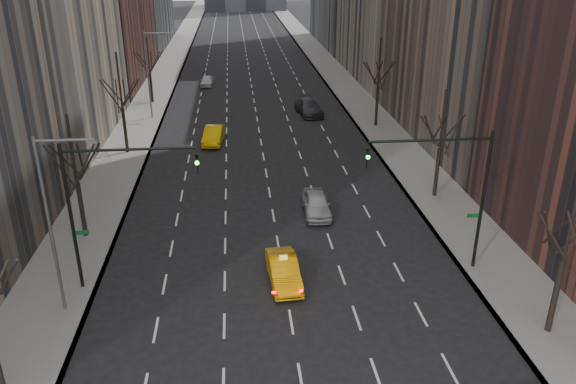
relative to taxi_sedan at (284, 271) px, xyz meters
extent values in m
cube|color=slate|center=(-12.20, 58.41, -0.64)|extent=(4.50, 320.00, 0.15)
cube|color=slate|center=(12.30, 58.41, -0.64)|extent=(4.50, 320.00, 0.15)
cylinder|color=black|center=(-11.15, -7.30, 4.44)|extent=(1.74, 0.72, 2.52)
cylinder|color=black|center=(-11.95, 6.41, 1.22)|extent=(0.28, 0.28, 3.57)
cylinder|color=black|center=(-11.95, 6.41, 5.13)|extent=(0.16, 0.16, 4.25)
cylinder|color=black|center=(-11.81, 7.26, 4.23)|extent=(0.42, 1.80, 2.52)
cylinder|color=black|center=(-11.15, 6.70, 4.23)|extent=(1.74, 0.72, 2.52)
cylinder|color=black|center=(-11.30, 5.86, 4.23)|extent=(1.46, 1.25, 2.52)
cylinder|color=black|center=(-12.10, 5.56, 4.23)|extent=(0.42, 1.80, 2.52)
cylinder|color=black|center=(-12.76, 6.11, 4.23)|extent=(1.74, 0.72, 2.52)
cylinder|color=black|center=(-12.61, 6.96, 4.23)|extent=(1.46, 1.25, 2.52)
cylinder|color=black|center=(-11.95, 22.41, 1.43)|extent=(0.28, 0.28, 3.99)
cylinder|color=black|center=(-11.95, 22.41, 5.80)|extent=(0.16, 0.16, 4.75)
cylinder|color=black|center=(-11.81, 23.26, 4.65)|extent=(0.42, 1.80, 2.52)
cylinder|color=black|center=(-11.15, 22.70, 4.65)|extent=(1.74, 0.72, 2.52)
cylinder|color=black|center=(-11.30, 21.86, 4.65)|extent=(1.46, 1.25, 2.52)
cylinder|color=black|center=(-12.10, 21.56, 4.65)|extent=(0.42, 1.80, 2.52)
cylinder|color=black|center=(-12.76, 22.11, 4.65)|extent=(1.74, 0.72, 2.52)
cylinder|color=black|center=(-12.61, 22.96, 4.65)|extent=(1.46, 1.25, 2.52)
cylinder|color=black|center=(-11.95, 40.41, 1.12)|extent=(0.28, 0.28, 3.36)
cylinder|color=black|center=(-11.95, 40.41, 4.80)|extent=(0.16, 0.16, 4.00)
cylinder|color=black|center=(-11.81, 41.26, 4.02)|extent=(0.42, 1.80, 2.52)
cylinder|color=black|center=(-11.15, 40.70, 4.02)|extent=(1.74, 0.72, 2.52)
cylinder|color=black|center=(-11.30, 39.86, 4.02)|extent=(1.46, 1.25, 2.52)
cylinder|color=black|center=(-12.10, 39.56, 4.02)|extent=(0.42, 1.80, 2.52)
cylinder|color=black|center=(-12.76, 40.11, 4.02)|extent=(1.74, 0.72, 2.52)
cylinder|color=black|center=(-12.61, 40.96, 4.02)|extent=(1.46, 1.25, 2.52)
cylinder|color=black|center=(12.05, -5.59, 1.33)|extent=(0.28, 0.28, 3.78)
cylinder|color=black|center=(12.05, -5.59, 5.47)|extent=(0.16, 0.16, 4.50)
cylinder|color=black|center=(12.19, -4.74, 4.44)|extent=(0.42, 1.80, 2.52)
cylinder|color=black|center=(11.90, -6.44, 4.44)|extent=(0.42, 1.80, 2.52)
cylinder|color=black|center=(11.24, -5.89, 4.44)|extent=(1.74, 0.72, 2.52)
cylinder|color=black|center=(11.39, -5.04, 4.44)|extent=(1.46, 1.25, 2.52)
cylinder|color=black|center=(12.05, 10.41, 1.22)|extent=(0.28, 0.28, 3.57)
cylinder|color=black|center=(12.05, 10.41, 5.13)|extent=(0.16, 0.16, 4.25)
cylinder|color=black|center=(12.19, 11.26, 4.23)|extent=(0.42, 1.80, 2.52)
cylinder|color=black|center=(12.85, 10.70, 4.23)|extent=(1.74, 0.72, 2.52)
cylinder|color=black|center=(12.70, 9.86, 4.23)|extent=(1.46, 1.25, 2.52)
cylinder|color=black|center=(11.90, 9.56, 4.23)|extent=(0.42, 1.80, 2.52)
cylinder|color=black|center=(11.24, 10.11, 4.23)|extent=(1.74, 0.72, 2.52)
cylinder|color=black|center=(11.39, 10.96, 4.23)|extent=(1.46, 1.25, 2.52)
cylinder|color=black|center=(12.05, 28.41, 1.43)|extent=(0.28, 0.28, 3.99)
cylinder|color=black|center=(12.05, 28.41, 5.80)|extent=(0.16, 0.16, 4.75)
cylinder|color=black|center=(12.19, 29.26, 4.65)|extent=(0.42, 1.80, 2.52)
cylinder|color=black|center=(12.85, 28.70, 4.65)|extent=(1.74, 0.72, 2.52)
cylinder|color=black|center=(12.70, 27.86, 4.65)|extent=(1.46, 1.25, 2.52)
cylinder|color=black|center=(11.90, 27.56, 4.65)|extent=(0.42, 1.80, 2.52)
cylinder|color=black|center=(11.24, 28.11, 4.65)|extent=(1.74, 0.72, 2.52)
cylinder|color=black|center=(11.39, 28.96, 4.65)|extent=(1.46, 1.25, 2.52)
cylinder|color=black|center=(-10.75, 0.41, 3.44)|extent=(0.18, 0.18, 8.00)
cylinder|color=black|center=(-7.50, 0.41, 7.04)|extent=(6.50, 0.14, 0.14)
imported|color=black|center=(-4.25, 0.41, 6.14)|extent=(0.18, 0.22, 1.10)
sphere|color=#0CFF33|center=(-4.25, 0.23, 6.29)|extent=(0.20, 0.20, 0.20)
cube|color=#0C5926|center=(-10.35, 0.41, 2.64)|extent=(0.70, 0.04, 0.22)
cylinder|color=black|center=(10.85, 0.41, 3.44)|extent=(0.18, 0.18, 8.00)
cylinder|color=black|center=(7.60, 0.41, 7.04)|extent=(6.50, 0.14, 0.14)
imported|color=black|center=(4.35, 0.41, 6.14)|extent=(0.18, 0.22, 1.10)
sphere|color=#0CFF33|center=(4.35, 0.23, 6.29)|extent=(0.20, 0.20, 0.20)
cube|color=#0C5926|center=(10.45, 0.41, 2.64)|extent=(0.70, 0.04, 0.22)
cylinder|color=slate|center=(-11.15, -1.59, 3.94)|extent=(0.16, 0.16, 9.00)
cylinder|color=slate|center=(-9.85, -1.59, 8.24)|extent=(2.60, 0.14, 0.14)
cube|color=slate|center=(-8.65, -1.59, 8.14)|extent=(0.50, 0.22, 0.15)
cylinder|color=slate|center=(-11.15, 33.41, 3.94)|extent=(0.16, 0.16, 9.00)
cylinder|color=slate|center=(-9.85, 33.41, 8.24)|extent=(2.60, 0.14, 0.14)
cube|color=slate|center=(-8.65, 33.41, 8.14)|extent=(0.50, 0.22, 0.15)
imported|color=#FFA505|center=(0.00, 0.00, 0.00)|extent=(1.79, 4.43, 1.43)
imported|color=#A8ACB0|center=(3.01, 8.39, 0.03)|extent=(1.87, 4.42, 1.49)
imported|color=#FEBF05|center=(-4.37, 24.55, 0.06)|extent=(2.13, 4.84, 1.55)
imported|color=#323237|center=(5.80, 33.66, 0.09)|extent=(2.97, 5.82, 1.62)
imported|color=white|center=(-5.85, 48.97, -0.05)|extent=(1.79, 3.97, 1.32)
camera|label=1|loc=(-2.29, -26.06, 15.95)|focal=35.00mm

